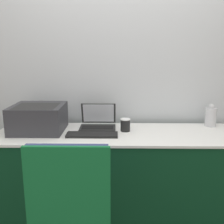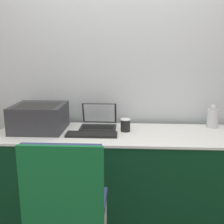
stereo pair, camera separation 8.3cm
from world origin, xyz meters
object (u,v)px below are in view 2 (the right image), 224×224
external_keyboard (92,134)px  coffee_cup (125,125)px  metal_pitcher (213,117)px  chair (66,197)px  laptop_left (99,122)px  printer (39,116)px

external_keyboard → coffee_cup: 0.32m
external_keyboard → metal_pitcher: 1.15m
chair → metal_pitcher: bearing=41.8°
external_keyboard → chair: chair is taller
laptop_left → external_keyboard: bearing=-97.8°
laptop_left → coffee_cup: bearing=-22.7°
printer → external_keyboard: printer is taller
external_keyboard → metal_pitcher: (1.10, 0.32, 0.09)m
external_keyboard → coffee_cup: (0.28, 0.14, 0.05)m
laptop_left → external_keyboard: 0.25m
coffee_cup → chair: chair is taller
printer → chair: bearing=-63.6°
printer → laptop_left: size_ratio=1.38×
printer → coffee_cup: printer is taller
printer → metal_pitcher: size_ratio=2.07×
laptop_left → coffee_cup: laptop_left is taller
printer → laptop_left: printer is taller
printer → laptop_left: 0.54m
laptop_left → printer: bearing=-168.0°
external_keyboard → metal_pitcher: metal_pitcher is taller
coffee_cup → metal_pitcher: 0.83m
metal_pitcher → chair: size_ratio=0.23×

